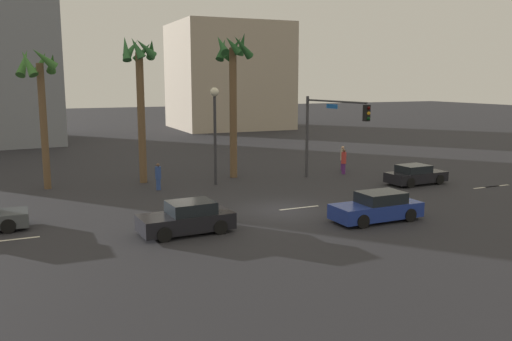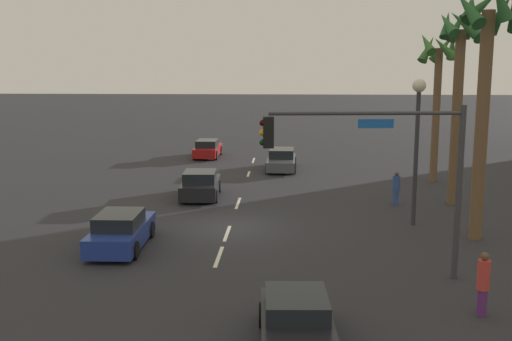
{
  "view_description": "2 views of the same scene",
  "coord_description": "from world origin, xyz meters",
  "views": [
    {
      "loc": [
        -12.34,
        -24.0,
        6.63
      ],
      "look_at": [
        -1.26,
        0.51,
        2.08
      ],
      "focal_mm": 37.56,
      "sensor_mm": 36.0,
      "label": 1
    },
    {
      "loc": [
        25.2,
        2.43,
        6.84
      ],
      "look_at": [
        -0.67,
        1.08,
        2.31
      ],
      "focal_mm": 43.51,
      "sensor_mm": 36.0,
      "label": 2
    }
  ],
  "objects": [
    {
      "name": "traffic_signal",
      "position": [
        6.08,
        5.5,
        3.87
      ],
      "size": [
        0.81,
        6.35,
        5.56
      ],
      "color": "#38383D",
      "rests_on": "ground_plane"
    },
    {
      "name": "lane_stripe_1",
      "position": [
        -12.58,
        0.0,
        0.01
      ],
      "size": [
        1.81,
        0.14,
        0.01
      ],
      "primitive_type": "cube",
      "color": "silver",
      "rests_on": "ground_plane"
    },
    {
      "name": "car_0",
      "position": [
        -5.73,
        -2.03,
        0.65
      ],
      "size": [
        4.16,
        2.08,
        1.4
      ],
      "color": "black",
      "rests_on": "ground_plane"
    },
    {
      "name": "lane_stripe_2",
      "position": [
        -4.48,
        0.0,
        0.01
      ],
      "size": [
        2.46,
        0.14,
        0.01
      ],
      "primitive_type": "cube",
      "color": "silver",
      "rests_on": "ground_plane"
    },
    {
      "name": "car_1",
      "position": [
        3.14,
        -3.76,
        0.64
      ],
      "size": [
        4.42,
        1.89,
        1.38
      ],
      "color": "navy",
      "rests_on": "ground_plane"
    },
    {
      "name": "lane_stripe_3",
      "position": [
        1.0,
        0.0,
        0.01
      ],
      "size": [
        2.32,
        0.14,
        0.01
      ],
      "primitive_type": "cube",
      "color": "silver",
      "rests_on": "ground_plane"
    },
    {
      "name": "car_2",
      "position": [
        -14.32,
        2.01,
        0.62
      ],
      "size": [
        4.46,
        1.95,
        1.33
      ],
      "color": "#474C51",
      "rests_on": "ground_plane"
    },
    {
      "name": "lane_stripe_4",
      "position": [
        4.06,
        0.0,
        0.01
      ],
      "size": [
        2.41,
        0.14,
        0.01
      ],
      "primitive_type": "cube",
      "color": "silver",
      "rests_on": "ground_plane"
    },
    {
      "name": "streetlamp",
      "position": [
        -0.81,
        7.81,
        4.33
      ],
      "size": [
        0.56,
        0.56,
        6.18
      ],
      "color": "#2D2D33",
      "rests_on": "ground_plane"
    },
    {
      "name": "lane_stripe_0",
      "position": [
        -18.0,
        0.0,
        0.01
      ],
      "size": [
        2.37,
        0.14,
        0.01
      ],
      "primitive_type": "cube",
      "color": "silver",
      "rests_on": "ground_plane"
    },
    {
      "name": "palm_tree_1",
      "position": [
        1.24,
        9.82,
        6.98
      ],
      "size": [
        2.43,
        2.82,
        9.83
      ],
      "color": "brown",
      "rests_on": "ground_plane"
    },
    {
      "name": "car_4",
      "position": [
        -19.41,
        -3.43,
        0.6
      ],
      "size": [
        4.14,
        1.83,
        1.29
      ],
      "color": "maroon",
      "rests_on": "ground_plane"
    },
    {
      "name": "car_3",
      "position": [
        11.01,
        2.68,
        0.59
      ],
      "size": [
        4.03,
        1.98,
        1.26
      ],
      "color": "black",
      "rests_on": "ground_plane"
    },
    {
      "name": "ground_plane",
      "position": [
        0.0,
        0.0,
        0.0
      ],
      "size": [
        220.0,
        220.0,
        0.0
      ],
      "primitive_type": "plane",
      "color": "#28282D"
    },
    {
      "name": "palm_tree_2",
      "position": [
        -10.82,
        10.86,
        6.3
      ],
      "size": [
        2.5,
        2.49,
        8.61
      ],
      "color": "brown",
      "rests_on": "ground_plane"
    },
    {
      "name": "palm_tree_0",
      "position": [
        -4.87,
        10.45,
        6.75
      ],
      "size": [
        2.25,
        2.44,
        9.43
      ],
      "color": "brown",
      "rests_on": "ground_plane"
    },
    {
      "name": "pedestrian_1",
      "position": [
        -4.57,
        7.7,
        0.86
      ],
      "size": [
        0.46,
        0.46,
        1.64
      ],
      "color": "#2D478C",
      "rests_on": "ground_plane"
    },
    {
      "name": "pedestrian_0",
      "position": [
        8.88,
        7.76,
        0.95
      ],
      "size": [
        0.49,
        0.49,
        1.81
      ],
      "color": "#59266B",
      "rests_on": "ground_plane"
    }
  ]
}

